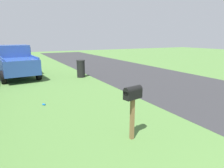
{
  "coord_description": "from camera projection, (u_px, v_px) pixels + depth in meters",
  "views": [
    {
      "loc": [
        1.32,
        2.99,
        2.58
      ],
      "look_at": [
        6.03,
        0.46,
        1.29
      ],
      "focal_mm": 31.08,
      "sensor_mm": 36.0,
      "label": 1
    }
  ],
  "objects": [
    {
      "name": "pickup_truck",
      "position": [
        16.0,
        60.0,
        12.87
      ],
      "size": [
        5.15,
        2.57,
        2.09
      ],
      "rotation": [
        0.0,
        0.0,
        0.09
      ],
      "color": "#284793",
      "rests_on": "ground"
    },
    {
      "name": "litter_can_by_mailbox",
      "position": [
        44.0,
        104.0,
        7.56
      ],
      "size": [
        0.14,
        0.12,
        0.07
      ],
      "primitive_type": "cylinder",
      "rotation": [
        0.0,
        1.57,
        3.74
      ],
      "color": "blue",
      "rests_on": "ground"
    },
    {
      "name": "mailbox",
      "position": [
        133.0,
        97.0,
        4.81
      ],
      "size": [
        0.3,
        0.52,
        1.42
      ],
      "rotation": [
        0.0,
        0.0,
        0.21
      ],
      "color": "brown",
      "rests_on": "ground"
    },
    {
      "name": "trash_bin",
      "position": [
        81.0,
        69.0,
        12.81
      ],
      "size": [
        0.55,
        0.55,
        1.14
      ],
      "color": "black",
      "rests_on": "ground"
    }
  ]
}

